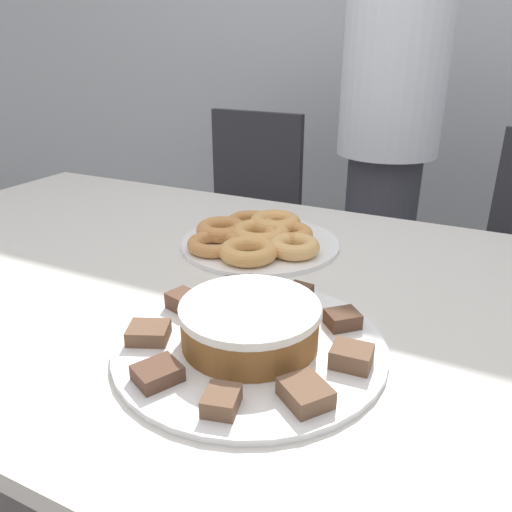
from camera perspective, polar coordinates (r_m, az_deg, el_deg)
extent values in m
cube|color=#B2B7BC|center=(2.38, 19.40, 25.87)|extent=(8.00, 0.05, 2.60)
cube|color=silver|center=(0.92, 0.09, -4.31)|extent=(1.99, 1.01, 0.03)
cylinder|color=silver|center=(1.92, -19.43, -2.55)|extent=(0.06, 0.06, 0.69)
cylinder|color=#383842|center=(1.88, 13.46, -0.72)|extent=(0.25, 0.25, 0.80)
cylinder|color=silver|center=(1.73, 15.77, 21.51)|extent=(0.33, 0.33, 0.63)
cylinder|color=black|center=(2.14, -2.64, -8.80)|extent=(0.44, 0.44, 0.01)
cylinder|color=#262626|center=(2.03, -2.75, -3.58)|extent=(0.06, 0.06, 0.42)
cube|color=#2D2D33|center=(1.94, -2.88, 2.51)|extent=(0.46, 0.46, 0.04)
cube|color=#2D2D33|center=(2.04, 0.02, 10.34)|extent=(0.40, 0.05, 0.42)
cylinder|color=white|center=(0.74, -0.69, -10.08)|extent=(0.40, 0.40, 0.01)
cylinder|color=white|center=(1.10, 0.46, 1.47)|extent=(0.35, 0.35, 0.01)
cylinder|color=brown|center=(0.72, -0.70, -8.12)|extent=(0.20, 0.20, 0.05)
cylinder|color=white|center=(0.71, -0.71, -6.00)|extent=(0.20, 0.20, 0.01)
cube|color=brown|center=(0.61, -3.97, -16.17)|extent=(0.05, 0.06, 0.02)
cube|color=brown|center=(0.63, 5.68, -15.31)|extent=(0.08, 0.08, 0.02)
cube|color=brown|center=(0.69, 10.86, -11.19)|extent=(0.06, 0.05, 0.03)
cube|color=#513828|center=(0.78, 9.87, -7.11)|extent=(0.06, 0.06, 0.02)
cube|color=#513828|center=(0.84, 4.85, -4.34)|extent=(0.04, 0.05, 0.03)
cube|color=brown|center=(0.86, -1.89, -3.68)|extent=(0.07, 0.08, 0.03)
cube|color=brown|center=(0.82, -8.27, -5.09)|extent=(0.06, 0.05, 0.03)
cube|color=brown|center=(0.75, -12.17, -8.57)|extent=(0.07, 0.07, 0.02)
cube|color=brown|center=(0.67, -11.20, -13.01)|extent=(0.07, 0.07, 0.02)
torus|color=tan|center=(1.09, 0.46, 2.58)|extent=(0.13, 0.13, 0.04)
torus|color=#C68447|center=(1.18, -0.58, 3.95)|extent=(0.11, 0.11, 0.03)
torus|color=#C68447|center=(1.12, -3.90, 3.05)|extent=(0.12, 0.12, 0.03)
torus|color=#C68447|center=(1.05, -4.74, 1.40)|extent=(0.12, 0.12, 0.03)
torus|color=tan|center=(1.00, -0.87, 0.55)|extent=(0.12, 0.12, 0.03)
torus|color=#E5AD66|center=(1.03, 4.38, 1.09)|extent=(0.11, 0.11, 0.03)
torus|color=#D18E4C|center=(1.09, 3.69, 2.53)|extent=(0.11, 0.11, 0.03)
torus|color=tan|center=(1.15, 2.18, 3.75)|extent=(0.12, 0.12, 0.04)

